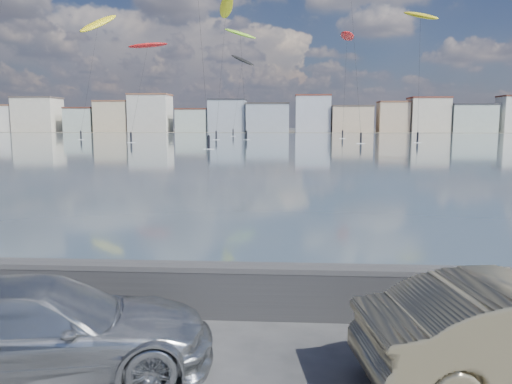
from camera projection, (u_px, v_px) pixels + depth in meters
The scene contains 12 objects.
bay_water at pixel (279, 141), 97.17m from camera, with size 500.00×177.00×0.00m, color #3A5157.
far_shore_strip at pixel (284, 132), 204.42m from camera, with size 500.00×60.00×0.00m, color #4C473D.
seawall at pixel (198, 287), 9.32m from camera, with size 400.00×0.36×1.08m.
far_buildings at pixel (287, 116), 189.67m from camera, with size 240.79×13.26×14.60m.
car_silver at pixel (41, 330), 7.07m from camera, with size 1.98×4.87×1.41m, color #AEB1B6.
kitesurfer_0 at pixel (240, 36), 116.03m from camera, with size 7.60×14.75×25.90m.
kitesurfer_5 at pixel (242, 62), 138.04m from camera, with size 7.57×8.91×22.93m.
kitesurfer_12 at pixel (148, 47), 96.51m from camera, with size 7.93×10.76×19.40m.
kitesurfer_13 at pixel (347, 37), 120.50m from camera, with size 5.35×15.35×25.15m.
kitesurfer_14 at pixel (226, 8), 111.51m from camera, with size 5.13×14.67×31.66m.
kitesurfer_16 at pixel (98, 25), 110.56m from camera, with size 8.27×11.75×28.68m.
kitesurfer_18 at pixel (420, 17), 100.37m from camera, with size 7.41×18.71×27.01m.
Camera 1 is at (1.65, -6.20, 3.62)m, focal length 35.00 mm.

